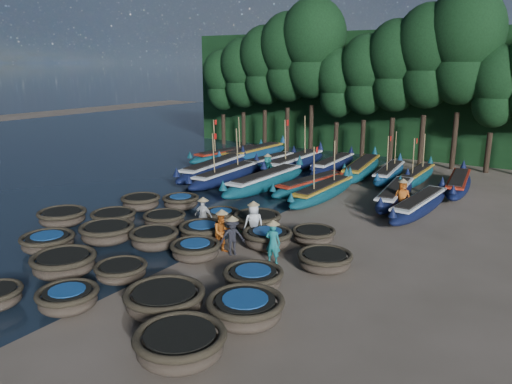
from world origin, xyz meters
The scene contains 58 objects.
ground centered at (0.00, 0.00, 0.00)m, with size 120.00×120.00×0.00m, color #7B6959.
foliage_wall centered at (0.00, 23.50, 5.00)m, with size 40.00×3.00×10.00m, color black.
coracle_3 centered at (-0.22, -8.93, 0.42)m, with size 2.11×2.11×0.72m.
coracle_4 centered at (4.49, -9.05, 0.49)m, with size 2.92×2.92×0.85m.
coracle_5 centered at (-5.23, -6.19, 0.41)m, with size 2.25×2.25×0.71m.
coracle_6 centered at (-2.59, -7.34, 0.47)m, with size 2.76×2.76×0.83m.
coracle_7 centered at (-0.57, -6.50, 0.36)m, with size 2.16×2.16×0.63m.
coracle_8 centered at (2.41, -7.43, 0.46)m, with size 2.49×2.49×0.81m.
coracle_9 centered at (4.81, -6.59, 0.49)m, with size 2.78×2.78×0.84m.
coracle_10 centered at (-7.58, -3.79, 0.44)m, with size 2.70×2.70×0.77m.
coracle_11 centered at (-3.97, -4.20, 0.47)m, with size 2.61×2.61×0.83m.
coracle_12 centered at (-1.78, -3.62, 0.46)m, with size 2.42×2.42×0.81m.
coracle_13 centered at (0.40, -3.60, 0.42)m, with size 1.98×1.98×0.72m.
coracle_14 centered at (3.73, -4.56, 0.43)m, with size 2.46×2.46×0.74m.
coracle_15 centered at (-5.60, -2.43, 0.39)m, with size 2.43×2.43×0.69m.
coracle_16 centered at (-3.45, -1.26, 0.38)m, with size 2.22×2.22×0.67m.
coracle_17 centered at (-0.74, -1.76, 0.44)m, with size 2.19×2.19×0.75m.
coracle_18 centered at (2.05, -0.98, 0.45)m, with size 2.48×2.48×0.79m.
coracle_19 centered at (5.03, -1.72, 0.40)m, with size 2.06×2.06×0.69m.
coracle_20 centered at (-6.38, 0.07, 0.45)m, with size 2.42×2.42×0.78m.
coracle_21 centered at (-4.77, 1.35, 0.42)m, with size 1.93×1.93×0.72m.
coracle_22 centered at (-1.59, 0.66, 0.37)m, with size 1.94×1.94×0.64m.
coracle_23 centered at (0.50, 0.63, 0.48)m, with size 2.24×2.24×0.84m.
coracle_24 centered at (3.36, 0.63, 0.36)m, with size 2.12×2.12×0.64m.
long_boat_2 centered at (-8.03, 8.31, 0.60)m, with size 2.63×8.89×1.58m.
long_boat_3 centered at (-6.22, 7.29, 0.54)m, with size 1.80×8.01×3.41m.
long_boat_4 centered at (-3.20, 7.19, 0.59)m, with size 1.62×8.84×1.56m.
long_boat_5 centered at (-0.65, 8.24, 0.49)m, with size 2.44×7.28×1.30m.
long_boat_6 centered at (0.69, 7.07, 0.51)m, with size 1.39×7.64×3.24m.
long_boat_7 centered at (4.23, 8.65, 0.51)m, with size 2.22×7.58×1.34m.
long_boat_8 centered at (5.95, 7.27, 0.51)m, with size 1.75×7.58×1.34m.
long_boat_9 centered at (-10.47, 13.23, 0.54)m, with size 2.72×7.88×3.39m.
long_boat_10 centered at (-8.89, 14.46, 0.60)m, with size 1.81×9.00×1.58m.
long_boat_11 centered at (-6.49, 12.57, 0.49)m, with size 1.88×7.32×1.29m.
long_boat_12 centered at (-4.46, 13.06, 0.60)m, with size 1.75×8.96×3.81m.
long_boat_13 centered at (-2.11, 14.45, 0.51)m, with size 1.74×7.65×1.35m.
long_boat_14 centered at (0.22, 13.89, 0.58)m, with size 2.75×8.53×1.52m.
long_boat_15 centered at (2.13, 13.88, 0.49)m, with size 2.12×7.26×3.11m.
long_boat_16 centered at (3.86, 13.94, 0.49)m, with size 1.35×7.26×3.08m.
long_boat_17 centered at (6.56, 13.13, 0.51)m, with size 2.27×7.58×1.34m.
fisherman_0 centered at (1.21, -0.73, 0.93)m, with size 0.96×1.02×1.95m.
fisherman_1 centered at (3.06, -2.19, 0.92)m, with size 0.66×0.52×1.84m.
fisherman_2 centered at (0.80, -2.39, 0.91)m, with size 1.00×1.06×1.93m.
fisherman_3 centered at (1.26, -2.34, 0.81)m, with size 1.09×1.11×1.73m.
fisherman_4 centered at (-1.45, -0.82, 0.85)m, with size 0.94×0.52×1.75m.
fisherman_5 centered at (-4.37, 9.28, 0.90)m, with size 1.67×1.14×1.93m.
fisherman_6 centered at (5.11, 7.03, 0.91)m, with size 0.99×0.86×1.91m.
tree_0 centered at (-16.00, 20.00, 5.97)m, with size 3.68×3.68×8.68m.
tree_1 centered at (-13.70, 20.00, 6.65)m, with size 4.09×4.09×9.65m.
tree_2 centered at (-11.40, 20.00, 7.32)m, with size 4.51×4.51×10.63m.
tree_3 centered at (-9.10, 20.00, 8.00)m, with size 4.92×4.92×11.60m.
tree_4 centered at (-6.80, 20.00, 8.67)m, with size 5.34×5.34×12.58m.
tree_5 centered at (-4.50, 20.00, 5.97)m, with size 3.68×3.68×8.68m.
tree_6 centered at (-2.20, 20.00, 6.65)m, with size 4.09×4.09×9.65m.
tree_7 centered at (0.10, 20.00, 7.32)m, with size 4.51×4.51×10.63m.
tree_8 centered at (2.40, 20.00, 8.00)m, with size 4.92×4.92×11.60m.
tree_9 centered at (4.70, 20.00, 8.67)m, with size 5.34×5.34×12.58m.
tree_10 centered at (7.00, 20.00, 5.97)m, with size 3.68×3.68×8.68m.
Camera 1 is at (12.35, -17.47, 7.45)m, focal length 35.00 mm.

